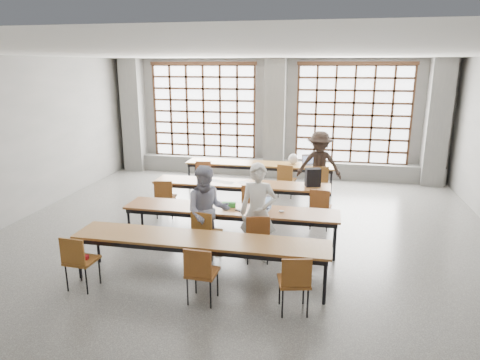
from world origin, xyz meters
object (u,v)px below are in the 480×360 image
desk_row_c (231,212)px  laptop_back (309,162)px  chair_back_mid (286,177)px  student_back (319,165)px  red_pouch (82,257)px  chair_near_right (295,279)px  chair_mid_centre (253,200)px  mouse (281,211)px  chair_front_left (205,229)px  phone (239,210)px  chair_near_left (78,257)px  chair_mid_right (320,205)px  chair_back_left (204,173)px  chair_mid_left (165,195)px  desk_row_a (260,165)px  green_box (229,205)px  desk_row_b (241,186)px  student_male (258,213)px  laptop_front (261,205)px  plastic_bag (293,159)px  chair_back_right (319,179)px  chair_near_mid (201,269)px  chair_front_right (258,233)px  student_female (207,211)px  backpack (313,177)px  desk_row_d (200,242)px

desk_row_c → laptop_back: 4.15m
chair_back_mid → laptop_back: laptop_back is taller
student_back → red_pouch: student_back is taller
desk_row_c → chair_near_right: bearing=-56.8°
chair_mid_centre → mouse: (0.74, -1.18, 0.21)m
chair_front_left → phone: (0.50, 0.53, 0.20)m
chair_mid_centre → chair_near_left: bearing=-122.4°
chair_mid_right → chair_back_left: bearing=146.3°
chair_mid_left → student_back: size_ratio=0.51×
desk_row_a → chair_mid_right: chair_mid_right is taller
chair_front_left → green_box: chair_front_left is taller
desk_row_b → chair_back_mid: (0.88, 1.43, -0.13)m
chair_mid_left → student_male: size_ratio=0.51×
chair_near_right → laptop_front: size_ratio=2.16×
mouse → plastic_bag: plastic_bag is taller
chair_mid_left → chair_front_left: size_ratio=1.00×
chair_back_right → chair_mid_left: size_ratio=1.00×
chair_near_right → mouse: (-0.42, 2.07, 0.21)m
chair_near_mid → plastic_bag: size_ratio=3.08×
chair_front_left → mouse: (1.27, 0.61, 0.21)m
chair_front_right → red_pouch: size_ratio=4.40×
desk_row_a → chair_mid_centre: 2.70m
green_box → phone: (0.23, -0.18, -0.04)m
red_pouch → student_back: bearing=57.8°
desk_row_a → plastic_bag: 0.93m
chair_near_mid → laptop_front: bearing=76.9°
chair_front_left → student_male: 0.98m
student_female → student_back: bearing=46.8°
green_box → backpack: backpack is taller
desk_row_d → chair_mid_centre: bearing=82.2°
phone → student_back: bearing=68.6°
green_box → backpack: (1.48, 1.76, 0.15)m
chair_front_right → chair_near_mid: 1.58m
chair_back_right → mouse: size_ratio=8.98×
desk_row_b → plastic_bag: 2.34m
chair_back_mid → chair_mid_left: (-2.47, -2.06, 0.00)m
chair_mid_left → student_female: 2.23m
desk_row_b → chair_front_left: (-0.15, -2.42, -0.13)m
chair_near_left → chair_near_right: size_ratio=1.00×
chair_mid_right → green_box: 2.00m
chair_front_left → phone: 0.75m
desk_row_a → mouse: size_ratio=40.82×
student_female → red_pouch: size_ratio=8.23×
chair_front_right → laptop_front: bearing=94.4°
backpack → red_pouch: 5.08m
desk_row_c → green_box: (-0.05, 0.08, 0.11)m
desk_row_a → desk_row_c: bearing=-88.9°
student_male → chair_front_right: bearing=-83.0°
green_box → backpack: bearing=50.0°
chair_mid_centre → plastic_bag: size_ratio=3.08×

